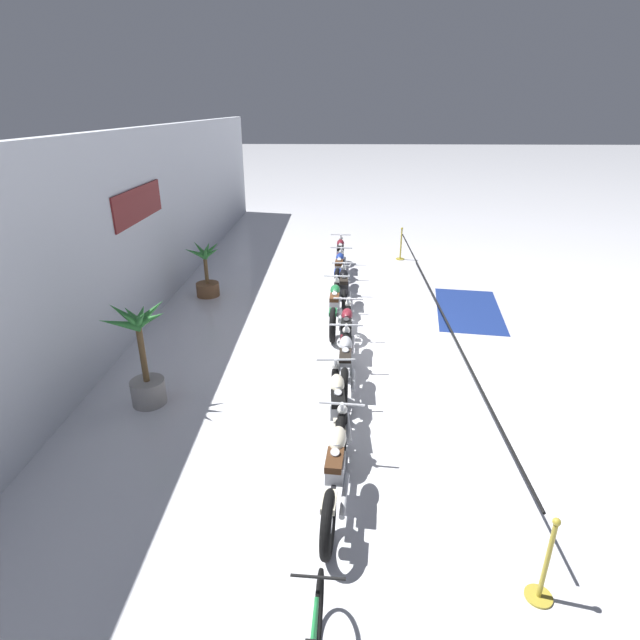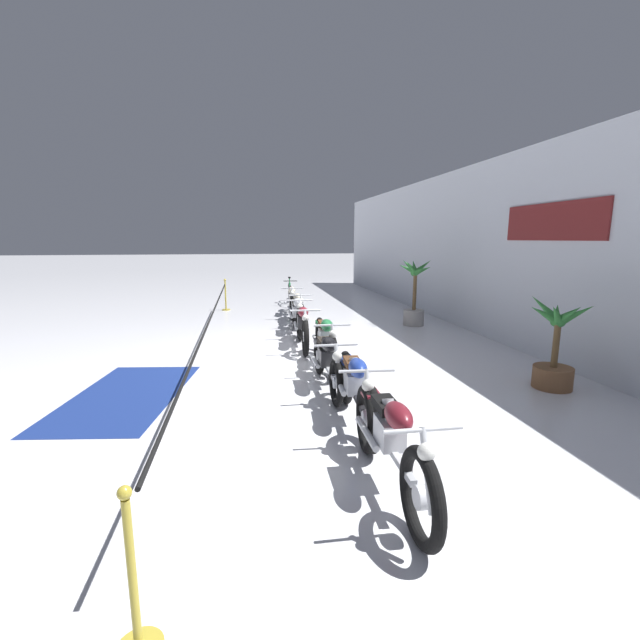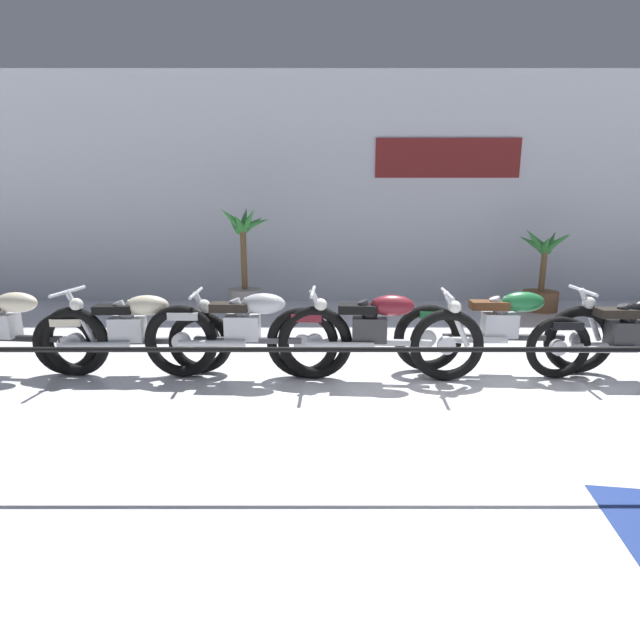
% 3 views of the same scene
% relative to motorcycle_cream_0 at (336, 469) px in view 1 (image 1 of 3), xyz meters
% --- Properties ---
extents(ground_plane, '(120.00, 120.00, 0.00)m').
position_rel_motorcycle_cream_0_xyz_m(ground_plane, '(4.78, -0.67, -0.48)').
color(ground_plane, silver).
extents(back_wall, '(28.00, 0.29, 4.20)m').
position_rel_motorcycle_cream_0_xyz_m(back_wall, '(4.78, 4.46, 1.62)').
color(back_wall, silver).
rests_on(back_wall, ground).
extents(motorcycle_cream_0, '(2.36, 0.62, 0.96)m').
position_rel_motorcycle_cream_0_xyz_m(motorcycle_cream_0, '(0.00, 0.00, 0.00)').
color(motorcycle_cream_0, black).
rests_on(motorcycle_cream_0, ground).
extents(motorcycle_cream_1, '(2.16, 0.62, 0.93)m').
position_rel_motorcycle_cream_0_xyz_m(motorcycle_cream_1, '(1.40, -0.02, -0.02)').
color(motorcycle_cream_1, black).
rests_on(motorcycle_cream_1, ground).
extents(motorcycle_silver_2, '(2.24, 0.62, 0.98)m').
position_rel_motorcycle_cream_0_xyz_m(motorcycle_silver_2, '(2.68, -0.15, 0.01)').
color(motorcycle_silver_2, black).
rests_on(motorcycle_silver_2, ground).
extents(motorcycle_maroon_3, '(2.30, 0.62, 0.96)m').
position_rel_motorcycle_cream_0_xyz_m(motorcycle_maroon_3, '(4.02, -0.20, 0.01)').
color(motorcycle_maroon_3, black).
rests_on(motorcycle_maroon_3, ground).
extents(motorcycle_green_4, '(2.41, 0.62, 0.96)m').
position_rel_motorcycle_cream_0_xyz_m(motorcycle_green_4, '(5.48, 0.04, -0.00)').
color(motorcycle_green_4, black).
rests_on(motorcycle_green_4, ground).
extents(motorcycle_black_5, '(2.19, 0.62, 0.92)m').
position_rel_motorcycle_cream_0_xyz_m(motorcycle_black_5, '(6.75, -0.18, -0.01)').
color(motorcycle_black_5, black).
rests_on(motorcycle_black_5, ground).
extents(motorcycle_blue_6, '(2.23, 0.62, 0.96)m').
position_rel_motorcycle_cream_0_xyz_m(motorcycle_blue_6, '(8.13, -0.07, 0.01)').
color(motorcycle_blue_6, black).
rests_on(motorcycle_blue_6, ground).
extents(motorcycle_maroon_7, '(2.30, 0.62, 0.97)m').
position_rel_motorcycle_cream_0_xyz_m(motorcycle_maroon_7, '(9.61, -0.11, 0.01)').
color(motorcycle_maroon_7, black).
rests_on(motorcycle_maroon_7, ground).
extents(potted_palm_left_of_row, '(0.96, 0.94, 1.51)m').
position_rel_motorcycle_cream_0_xyz_m(potted_palm_left_of_row, '(7.34, 3.40, 0.15)').
color(potted_palm_left_of_row, brown).
rests_on(potted_palm_left_of_row, ground).
extents(potted_palm_right_of_row, '(0.89, 0.99, 1.86)m').
position_rel_motorcycle_cream_0_xyz_m(potted_palm_right_of_row, '(2.15, 3.15, 0.34)').
color(potted_palm_right_of_row, gray).
rests_on(potted_palm_right_of_row, ground).
extents(stanchion_far_left, '(12.15, 0.28, 1.05)m').
position_rel_motorcycle_cream_0_xyz_m(stanchion_far_left, '(3.33, -2.08, 0.28)').
color(stanchion_far_left, gold).
rests_on(stanchion_far_left, ground).
extents(stanchion_mid_left, '(0.28, 0.28, 1.05)m').
position_rel_motorcycle_cream_0_xyz_m(stanchion_mid_left, '(10.93, -2.08, -0.12)').
color(stanchion_mid_left, gold).
rests_on(stanchion_mid_left, ground).
extents(floor_banner, '(3.11, 1.93, 0.01)m').
position_rel_motorcycle_cream_0_xyz_m(floor_banner, '(6.54, -3.26, -0.47)').
color(floor_banner, navy).
rests_on(floor_banner, ground).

